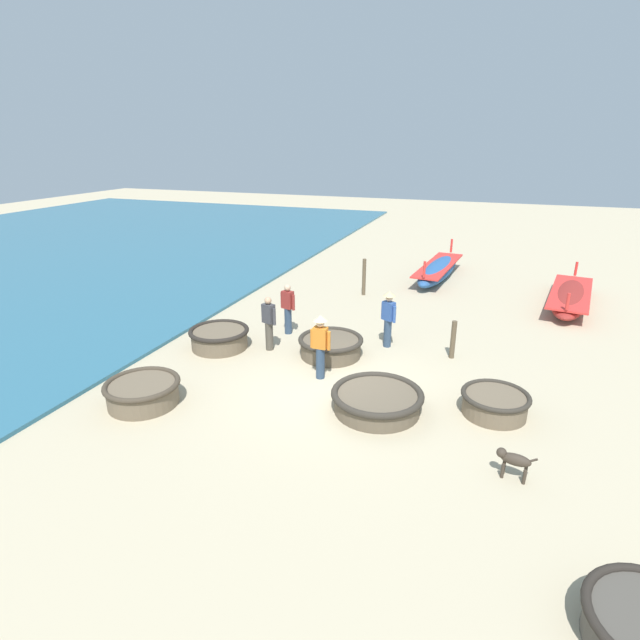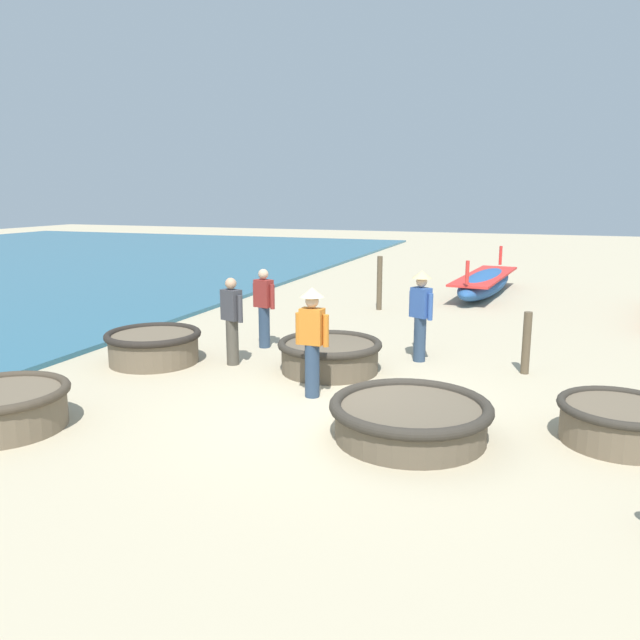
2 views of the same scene
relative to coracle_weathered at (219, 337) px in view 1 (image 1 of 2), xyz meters
name	(u,v)px [view 1 (image 1 of 2)]	position (x,y,z in m)	size (l,w,h in m)	color
ground_plane	(335,388)	(3.92, -1.24, -0.32)	(80.00, 80.00, 0.00)	#BCAD8C
coracle_weathered	(219,337)	(0.00, 0.00, 0.00)	(1.71, 1.71, 0.58)	brown
coracle_tilted	(143,392)	(0.05, -3.42, -0.01)	(1.69, 1.69, 0.56)	brown
coracle_front_left	(495,403)	(7.55, -1.19, -0.03)	(1.47, 1.47, 0.52)	brown
coracle_beside_post	(331,346)	(3.19, 0.55, -0.02)	(1.80, 1.80, 0.55)	brown
coracle_upturned	(377,400)	(5.11, -1.93, -0.04)	(2.04, 2.04, 0.50)	brown
long_boat_white_hull	(438,270)	(4.90, 9.83, 0.05)	(1.60, 5.47, 1.27)	#285693
long_boat_ochre_hull	(570,297)	(9.85, 7.63, 0.01)	(2.00, 5.31, 1.11)	maroon
fisherman_with_hat	(269,322)	(1.41, 0.36, 0.52)	(0.51, 0.32, 1.57)	#4C473D
fisherman_crouching	(288,308)	(1.41, 1.70, 0.52)	(0.51, 0.30, 1.57)	#2D425B
fisherman_hauling	(320,343)	(3.38, -0.83, 0.64)	(0.53, 0.36, 1.67)	#2D425B
fisherman_standing_left	(388,315)	(4.51, 1.73, 0.64)	(0.47, 0.36, 1.67)	#2D425B
dog	(513,460)	(7.91, -3.38, 0.06)	(0.68, 0.27, 0.55)	#3D3328
mooring_post_mid_beach	(364,277)	(2.53, 6.40, 0.39)	(0.14, 0.14, 1.41)	brown
mooring_post_inland	(388,319)	(4.39, 2.32, 0.31)	(0.14, 0.14, 1.25)	brown
mooring_post_shoreline	(453,340)	(6.36, 1.55, 0.22)	(0.14, 0.14, 1.07)	brown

